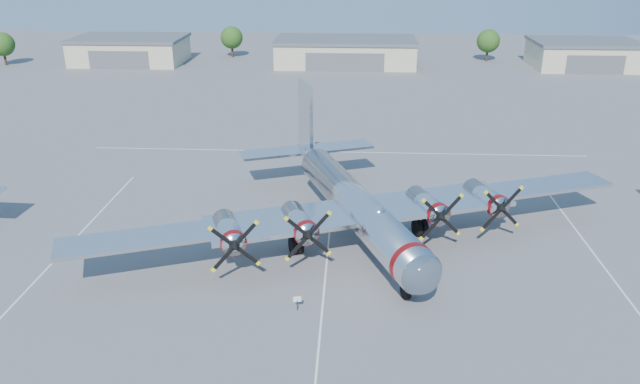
# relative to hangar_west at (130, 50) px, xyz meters

# --- Properties ---
(ground) EXTENTS (260.00, 260.00, 0.00)m
(ground) POSITION_rel_hangar_west_xyz_m (45.00, -81.96, -2.71)
(ground) COLOR #5C5C5E
(ground) RESTS_ON ground
(parking_lines) EXTENTS (60.00, 50.08, 0.01)m
(parking_lines) POSITION_rel_hangar_west_xyz_m (45.00, -83.71, -2.71)
(parking_lines) COLOR silver
(parking_lines) RESTS_ON ground
(hangar_west) EXTENTS (22.60, 14.60, 5.40)m
(hangar_west) POSITION_rel_hangar_west_xyz_m (0.00, 0.00, 0.00)
(hangar_west) COLOR #C0B899
(hangar_west) RESTS_ON ground
(hangar_center) EXTENTS (28.60, 14.60, 5.40)m
(hangar_center) POSITION_rel_hangar_west_xyz_m (45.00, -0.00, -0.00)
(hangar_center) COLOR #C0B899
(hangar_center) RESTS_ON ground
(hangar_east) EXTENTS (20.60, 14.60, 5.40)m
(hangar_east) POSITION_rel_hangar_west_xyz_m (93.00, 0.00, 0.00)
(hangar_east) COLOR #C0B899
(hangar_east) RESTS_ON ground
(tree_far_west) EXTENTS (4.80, 4.80, 6.64)m
(tree_far_west) POSITION_rel_hangar_west_xyz_m (-25.00, -3.96, 1.51)
(tree_far_west) COLOR #382619
(tree_far_west) RESTS_ON ground
(tree_west) EXTENTS (4.80, 4.80, 6.64)m
(tree_west) POSITION_rel_hangar_west_xyz_m (20.00, 8.04, 1.51)
(tree_west) COLOR #382619
(tree_west) RESTS_ON ground
(tree_east) EXTENTS (4.80, 4.80, 6.64)m
(tree_east) POSITION_rel_hangar_west_xyz_m (75.00, 6.04, 1.51)
(tree_east) COLOR #382619
(tree_east) RESTS_ON ground
(main_bomber_b29) EXTENTS (56.28, 47.56, 10.56)m
(main_bomber_b29) POSITION_rel_hangar_west_xyz_m (46.92, -79.77, -2.71)
(main_bomber_b29) COLOR silver
(main_bomber_b29) RESTS_ON ground
(info_placard) EXTENTS (0.57, 0.15, 1.08)m
(info_placard) POSITION_rel_hangar_west_xyz_m (43.26, -92.16, -1.95)
(info_placard) COLOR black
(info_placard) RESTS_ON ground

